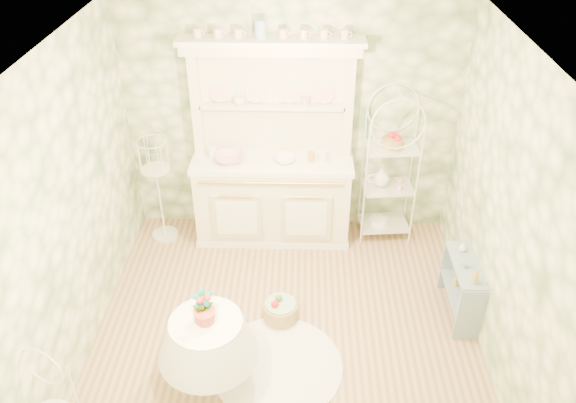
{
  "coord_description": "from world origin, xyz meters",
  "views": [
    {
      "loc": [
        0.12,
        -3.77,
        4.01
      ],
      "look_at": [
        0.0,
        0.5,
        1.15
      ],
      "focal_mm": 35.0,
      "sensor_mm": 36.0,
      "label": 1
    }
  ],
  "objects_px": {
    "kitchen_dresser": "(272,149)",
    "birdcage_stand": "(158,186)",
    "bakers_rack": "(390,163)",
    "round_table": "(209,356)",
    "side_shelf": "(461,291)",
    "floor_basket": "(281,310)"
  },
  "relations": [
    {
      "from": "kitchen_dresser",
      "to": "floor_basket",
      "type": "xyz_separation_m",
      "value": [
        0.14,
        -1.36,
        -1.04
      ]
    },
    {
      "from": "round_table",
      "to": "floor_basket",
      "type": "relative_size",
      "value": 1.87
    },
    {
      "from": "bakers_rack",
      "to": "round_table",
      "type": "xyz_separation_m",
      "value": [
        -1.72,
        -2.17,
        -0.64
      ]
    },
    {
      "from": "kitchen_dresser",
      "to": "birdcage_stand",
      "type": "relative_size",
      "value": 1.66
    },
    {
      "from": "side_shelf",
      "to": "round_table",
      "type": "distance_m",
      "value": 2.48
    },
    {
      "from": "bakers_rack",
      "to": "floor_basket",
      "type": "xyz_separation_m",
      "value": [
        -1.15,
        -1.41,
        -0.85
      ]
    },
    {
      "from": "floor_basket",
      "to": "round_table",
      "type": "bearing_deg",
      "value": -126.85
    },
    {
      "from": "floor_basket",
      "to": "birdcage_stand",
      "type": "bearing_deg",
      "value": 137.52
    },
    {
      "from": "bakers_rack",
      "to": "birdcage_stand",
      "type": "height_order",
      "value": "bakers_rack"
    },
    {
      "from": "bakers_rack",
      "to": "floor_basket",
      "type": "relative_size",
      "value": 5.72
    },
    {
      "from": "kitchen_dresser",
      "to": "bakers_rack",
      "type": "bearing_deg",
      "value": 2.34
    },
    {
      "from": "kitchen_dresser",
      "to": "bakers_rack",
      "type": "xyz_separation_m",
      "value": [
        1.29,
        0.05,
        -0.19
      ]
    },
    {
      "from": "kitchen_dresser",
      "to": "side_shelf",
      "type": "relative_size",
      "value": 3.55
    },
    {
      "from": "kitchen_dresser",
      "to": "birdcage_stand",
      "type": "xyz_separation_m",
      "value": [
        -1.27,
        -0.07,
        -0.46
      ]
    },
    {
      "from": "kitchen_dresser",
      "to": "round_table",
      "type": "xyz_separation_m",
      "value": [
        -0.43,
        -2.12,
        -0.83
      ]
    },
    {
      "from": "round_table",
      "to": "birdcage_stand",
      "type": "xyz_separation_m",
      "value": [
        -0.84,
        2.05,
        0.38
      ]
    },
    {
      "from": "round_table",
      "to": "floor_basket",
      "type": "xyz_separation_m",
      "value": [
        0.57,
        0.76,
        -0.2
      ]
    },
    {
      "from": "floor_basket",
      "to": "bakers_rack",
      "type": "bearing_deg",
      "value": 50.85
    },
    {
      "from": "side_shelf",
      "to": "bakers_rack",
      "type": "bearing_deg",
      "value": 117.39
    },
    {
      "from": "bakers_rack",
      "to": "side_shelf",
      "type": "height_order",
      "value": "bakers_rack"
    },
    {
      "from": "bakers_rack",
      "to": "birdcage_stand",
      "type": "distance_m",
      "value": 2.57
    },
    {
      "from": "kitchen_dresser",
      "to": "floor_basket",
      "type": "relative_size",
      "value": 6.86
    }
  ]
}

